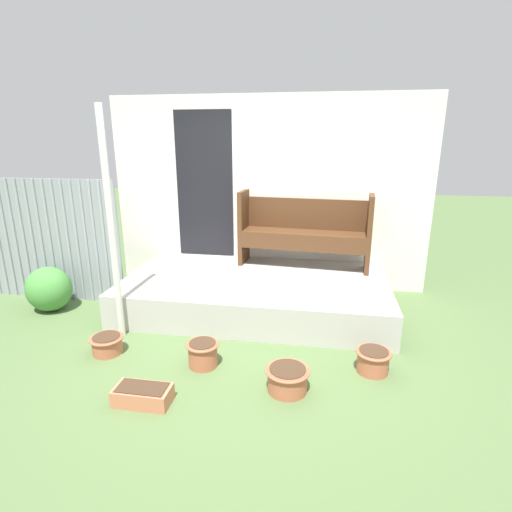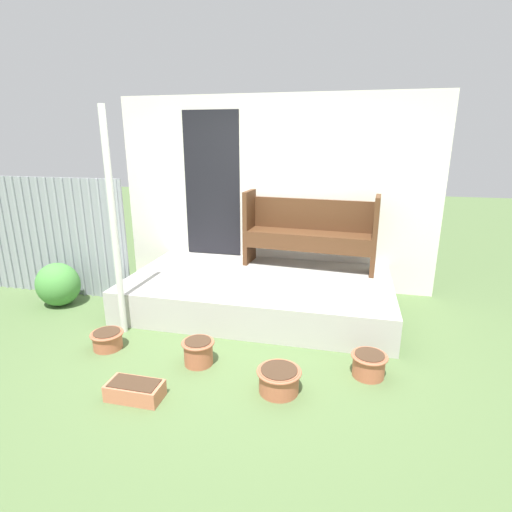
{
  "view_description": "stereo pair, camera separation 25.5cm",
  "coord_description": "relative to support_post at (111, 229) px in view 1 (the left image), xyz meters",
  "views": [
    {
      "loc": [
        0.77,
        -3.67,
        2.05
      ],
      "look_at": [
        0.1,
        0.31,
        0.85
      ],
      "focal_mm": 28.0,
      "sensor_mm": 36.0,
      "label": 1
    },
    {
      "loc": [
        1.02,
        -3.62,
        2.05
      ],
      "look_at": [
        0.1,
        0.31,
        0.85
      ],
      "focal_mm": 28.0,
      "sensor_mm": 36.0,
      "label": 2
    }
  ],
  "objects": [
    {
      "name": "ground_plane",
      "position": [
        1.3,
        0.08,
        -1.18
      ],
      "size": [
        24.0,
        24.0,
        0.0
      ],
      "primitive_type": "plane",
      "color": "#516B3D"
    },
    {
      "name": "bench",
      "position": [
        1.85,
        1.54,
        -0.27
      ],
      "size": [
        1.72,
        0.53,
        0.98
      ],
      "rotation": [
        0.0,
        0.0,
        -0.08
      ],
      "color": "#4C2D19",
      "rests_on": "porch_slab"
    },
    {
      "name": "planter_box_rect",
      "position": [
        0.72,
        -1.04,
        -1.11
      ],
      "size": [
        0.45,
        0.23,
        0.15
      ],
      "color": "#C67251",
      "rests_on": "ground_plane"
    },
    {
      "name": "porch_slab",
      "position": [
        1.3,
        0.96,
        -0.98
      ],
      "size": [
        3.17,
        1.76,
        0.4
      ],
      "color": "#B2AFA8",
      "rests_on": "ground_plane"
    },
    {
      "name": "house_wall",
      "position": [
        1.26,
        1.87,
        0.13
      ],
      "size": [
        4.37,
        0.08,
        2.6
      ],
      "color": "white",
      "rests_on": "ground_plane"
    },
    {
      "name": "flower_pot_left",
      "position": [
        0.04,
        -0.37,
        -1.08
      ],
      "size": [
        0.33,
        0.33,
        0.18
      ],
      "color": "#B26042",
      "rests_on": "ground_plane"
    },
    {
      "name": "flower_pot_middle",
      "position": [
        1.04,
        -0.43,
        -1.05
      ],
      "size": [
        0.31,
        0.31,
        0.24
      ],
      "color": "#B26042",
      "rests_on": "ground_plane"
    },
    {
      "name": "flower_pot_right",
      "position": [
        1.85,
        -0.68,
        -1.06
      ],
      "size": [
        0.38,
        0.38,
        0.21
      ],
      "color": "#B26042",
      "rests_on": "ground_plane"
    },
    {
      "name": "shrub_by_fence",
      "position": [
        -1.18,
        0.47,
        -0.9
      ],
      "size": [
        0.55,
        0.49,
        0.55
      ],
      "color": "#478C3D",
      "rests_on": "ground_plane"
    },
    {
      "name": "support_post",
      "position": [
        0.0,
        0.0,
        0.0
      ],
      "size": [
        0.07,
        0.07,
        2.35
      ],
      "color": "silver",
      "rests_on": "ground_plane"
    },
    {
      "name": "fence_corrugated",
      "position": [
        -1.78,
        0.84,
        -0.39
      ],
      "size": [
        2.75,
        0.05,
        1.57
      ],
      "color": "gray",
      "rests_on": "ground_plane"
    },
    {
      "name": "flower_pot_far_right",
      "position": [
        2.59,
        -0.27,
        -1.06
      ],
      "size": [
        0.32,
        0.32,
        0.22
      ],
      "color": "#B26042",
      "rests_on": "ground_plane"
    }
  ]
}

